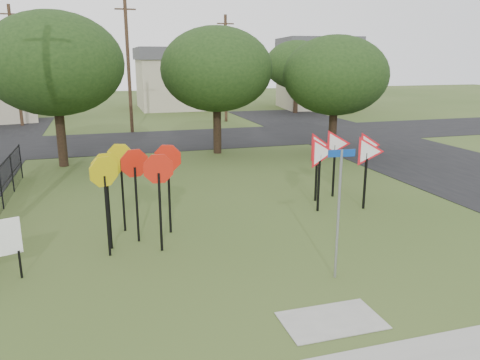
# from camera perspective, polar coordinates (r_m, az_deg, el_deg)

# --- Properties ---
(ground) EXTENTS (140.00, 140.00, 0.00)m
(ground) POSITION_cam_1_polar(r_m,az_deg,el_deg) (11.86, 5.65, -10.94)
(ground) COLOR #32481B
(street_right) EXTENTS (8.00, 50.00, 0.02)m
(street_right) POSITION_cam_1_polar(r_m,az_deg,el_deg) (26.11, 21.97, 2.28)
(street_right) COLOR black
(street_right) RESTS_ON ground
(street_far) EXTENTS (60.00, 8.00, 0.02)m
(street_far) POSITION_cam_1_polar(r_m,az_deg,el_deg) (30.58, -8.70, 4.84)
(street_far) COLOR black
(street_far) RESTS_ON ground
(curb_pad) EXTENTS (2.00, 1.20, 0.02)m
(curb_pad) POSITION_cam_1_polar(r_m,az_deg,el_deg) (9.94, 11.11, -16.47)
(curb_pad) COLOR gray
(curb_pad) RESTS_ON ground
(street_name_sign) EXTENTS (0.64, 0.08, 3.12)m
(street_name_sign) POSITION_cam_1_polar(r_m,az_deg,el_deg) (11.05, 11.94, -3.18)
(street_name_sign) COLOR gray
(street_name_sign) RESTS_ON ground
(stop_sign_cluster) EXTENTS (2.58, 2.17, 2.71)m
(stop_sign_cluster) POSITION_cam_1_polar(r_m,az_deg,el_deg) (13.20, -12.92, 0.61)
(stop_sign_cluster) COLOR black
(stop_sign_cluster) RESTS_ON ground
(yield_sign_cluster) EXTENTS (3.35, 2.00, 2.61)m
(yield_sign_cluster) POSITION_cam_1_polar(r_m,az_deg,el_deg) (16.94, 12.25, 3.42)
(yield_sign_cluster) COLOR black
(yield_sign_cluster) RESTS_ON ground
(far_pole_a) EXTENTS (1.40, 0.24, 9.00)m
(far_pole_a) POSITION_cam_1_polar(r_m,az_deg,el_deg) (33.94, -13.44, 13.36)
(far_pole_a) COLOR #463120
(far_pole_a) RESTS_ON ground
(far_pole_b) EXTENTS (1.40, 0.24, 8.50)m
(far_pole_b) POSITION_cam_1_polar(r_m,az_deg,el_deg) (39.21, -1.75, 13.48)
(far_pole_b) COLOR #463120
(far_pole_b) RESTS_ON ground
(far_pole_c) EXTENTS (1.40, 0.24, 9.00)m
(far_pole_c) POSITION_cam_1_polar(r_m,az_deg,el_deg) (40.29, -25.70, 12.48)
(far_pole_c) COLOR #463120
(far_pole_c) RESTS_ON ground
(house_mid) EXTENTS (8.40, 8.40, 6.20)m
(house_mid) POSITION_cam_1_polar(r_m,az_deg,el_deg) (50.57, -7.60, 12.24)
(house_mid) COLOR #C0B79B
(house_mid) RESTS_ON ground
(house_right) EXTENTS (8.30, 8.30, 7.20)m
(house_right) POSITION_cam_1_polar(r_m,az_deg,el_deg) (50.96, 9.29, 12.77)
(house_right) COLOR #C0B79B
(house_right) RESTS_ON ground
(tree_near_left) EXTENTS (6.40, 6.40, 7.27)m
(tree_near_left) POSITION_cam_1_polar(r_m,az_deg,el_deg) (23.94, -21.71, 13.01)
(tree_near_left) COLOR black
(tree_near_left) RESTS_ON ground
(tree_near_mid) EXTENTS (6.00, 6.00, 6.80)m
(tree_near_mid) POSITION_cam_1_polar(r_m,az_deg,el_deg) (25.62, -2.88, 13.32)
(tree_near_mid) COLOR black
(tree_near_mid) RESTS_ON ground
(tree_near_right) EXTENTS (5.60, 5.60, 6.33)m
(tree_near_right) POSITION_cam_1_polar(r_m,az_deg,el_deg) (25.91, 11.55, 12.37)
(tree_near_right) COLOR black
(tree_near_right) RESTS_ON ground
(tree_far_right) EXTENTS (6.00, 6.00, 6.80)m
(tree_far_right) POSITION_cam_1_polar(r_m,az_deg,el_deg) (45.64, 6.93, 13.78)
(tree_far_right) COLOR black
(tree_far_right) RESTS_ON ground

